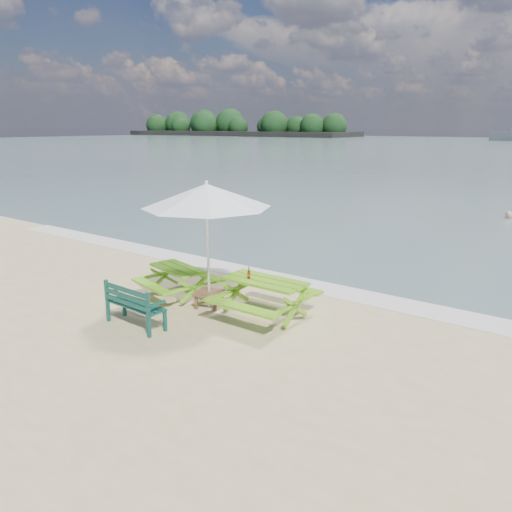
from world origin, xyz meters
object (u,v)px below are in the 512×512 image
Objects in this scene: beer_bottle at (249,275)px; park_bench at (136,313)px; side_table at (209,299)px; patio_umbrella at (207,196)px; picnic_table_left at (178,283)px; swimmer at (507,230)px; picnic_table_right at (264,299)px.

park_bench is at bearing -129.81° from beer_bottle.
patio_umbrella is at bearing 180.00° from side_table.
patio_umbrella is (0.97, -0.08, 2.01)m from picnic_table_left.
park_bench is 2.27m from beer_bottle.
picnic_table_left is 2.02m from beer_bottle.
beer_bottle reaches higher than swimmer.
picnic_table_right is 2.47m from park_bench.
park_bench reaches higher than side_table.
park_bench is at bearing -101.46° from swimmer.
picnic_table_right is 0.54× the size of patio_umbrella.
patio_umbrella reaches higher than park_bench.
park_bench is at bearing -133.61° from picnic_table_right.
side_table is (-1.27, -0.20, -0.20)m from picnic_table_right.
patio_umbrella reaches higher than beer_bottle.
picnic_table_right reaches higher than side_table.
side_table is at bearing -171.18° from picnic_table_right.
picnic_table_left is 15.53m from swimmer.
picnic_table_left is at bearing 175.22° from patio_umbrella.
patio_umbrella is (0.43, 1.59, 2.09)m from park_bench.
beer_bottle reaches higher than park_bench.
swimmer is at bearing 78.92° from side_table.
side_table is 1.19m from beer_bottle.
park_bench is (-1.70, -1.78, -0.13)m from picnic_table_right.
side_table is at bearing 74.96° from park_bench.
patio_umbrella is at bearing -174.57° from beer_bottle.
picnic_table_right is 1.30m from side_table.
beer_bottle is (0.97, 0.09, 0.68)m from side_table.
picnic_table_left is at bearing -104.66° from swimmer.
patio_umbrella is 15.63m from swimmer.
swimmer is at bearing 82.48° from beer_bottle.
patio_umbrella is 14.35× the size of beer_bottle.
picnic_table_left is 1.18× the size of swimmer.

